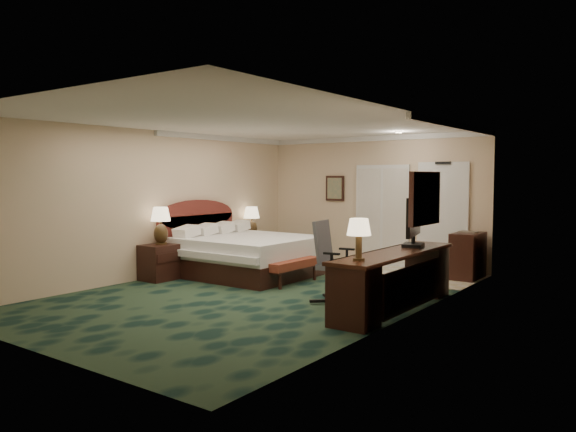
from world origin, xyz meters
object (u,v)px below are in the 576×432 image
Objects in this scene: bed at (248,256)px; lamp_far at (252,222)px; bed_bench at (290,272)px; desk_chair at (339,262)px; nightstand_near at (159,262)px; nightstand_far at (251,250)px; desk at (395,280)px; lamp_near at (161,226)px; minibar at (468,256)px; tv at (414,222)px.

bed is 1.77m from lamp_far.
lamp_far is (-1.04, 1.34, 0.51)m from bed.
bed_bench is 1.02× the size of desk_chair.
lamp_far is at bearing 91.38° from nightstand_near.
nightstand_far is 0.19× the size of desk.
desk_chair reaches higher than bed_bench.
lamp_near is 0.80× the size of minibar.
lamp_far reaches higher than bed.
lamp_near is (-0.97, -1.28, 0.61)m from bed.
desk_chair reaches higher than minibar.
nightstand_far is at bearing -170.63° from minibar.
nightstand_near is 5.59m from minibar.
lamp_far is (-0.07, 2.63, -0.11)m from lamp_near.
nightstand_near is 2.39m from bed_bench.
nightstand_far is 2.67m from lamp_near.
lamp_far reaches higher than minibar.
nightstand_near is 3.61m from desk_chair.
desk is (2.29, -0.69, 0.20)m from bed_bench.
lamp_far is at bearing 146.09° from tv.
desk_chair is (3.63, -2.34, 0.34)m from nightstand_far.
tv is at bearing 37.16° from desk_chair.
desk is at bearing -102.70° from tv.
lamp_far is (-0.02, 0.05, 0.60)m from nightstand_far.
lamp_near reaches higher than bed.
bed is 3.59× the size of nightstand_near.
nightstand_far is at bearing 139.17° from desk_chair.
minibar is (4.49, 0.74, 0.15)m from nightstand_far.
bed is 2.72× the size of minibar.
tv is at bearing -19.22° from nightstand_far.
nightstand_far is 4.33m from desk_chair.
lamp_near is 5.58m from minibar.
minibar reaches higher than bed_bench.
lamp_far is 5.02m from desk.
nightstand_near is at bearing 179.73° from tv.
nightstand_near is at bearing -125.95° from bed.
nightstand_far is 2.63m from bed_bench.
desk is 2.94m from minibar.
desk_chair is at bearing 3.71° from lamp_near.
desk_chair reaches higher than desk.
lamp_near is 0.55× the size of bed_bench.
nightstand_near is 0.96× the size of lamp_far.
lamp_far is at bearing 138.78° from desk_chair.
bed_bench is 1.30× the size of tv.
bed is 3.52m from tv.
tv is at bearing 13.25° from lamp_near.
nightstand_far is at bearing 153.67° from desk.
minibar is (0.05, 2.94, 0.01)m from desk.
tv is (4.42, -1.54, 0.91)m from nightstand_far.
nightstand_far is at bearing 128.05° from bed.
desk_chair is (3.59, 0.29, 0.29)m from nightstand_near.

